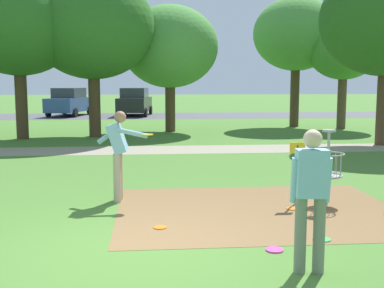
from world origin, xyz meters
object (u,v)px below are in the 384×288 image
object	(u,v)px
parked_car_center_left	(135,102)
frisbee_far_left	(160,227)
disc_golf_basket	(325,164)
frisbee_far_right	(322,239)
tree_near_left	(170,47)
player_foreground_watching	(311,193)
frisbee_by_tee	(293,209)
tree_far_right	(296,34)
tree_far_left	(18,25)
parked_car_leftmost	(69,102)
frisbee_near_basket	(275,250)
player_throwing	(119,150)
tree_mid_left	(344,49)
tree_near_right	(93,27)

from	to	relation	value
parked_car_center_left	frisbee_far_left	bearing A→B (deg)	-87.47
disc_golf_basket	frisbee_far_left	world-z (taller)	disc_golf_basket
frisbee_far_right	tree_near_left	size ratio (longest dim) A/B	0.05
player_foreground_watching	parked_car_center_left	xyz separation A→B (m)	(-2.83, 27.22, -0.05)
frisbee_by_tee	tree_far_right	distance (m)	17.02
frisbee_far_right	tree_far_left	bearing A→B (deg)	119.54
parked_car_leftmost	frisbee_near_basket	bearing A→B (deg)	-75.44
player_throwing	frisbee_far_left	xyz separation A→B (m)	(0.73, -1.81, -0.98)
frisbee_near_basket	player_throwing	bearing A→B (deg)	127.17
frisbee_far_right	tree_mid_left	bearing A→B (deg)	67.26
frisbee_near_basket	tree_mid_left	world-z (taller)	tree_mid_left
player_throwing	parked_car_center_left	world-z (taller)	parked_car_center_left
frisbee_near_basket	tree_far_right	world-z (taller)	tree_far_right
frisbee_by_tee	player_foreground_watching	bearing A→B (deg)	-103.01
player_throwing	tree_far_left	bearing A→B (deg)	112.73
disc_golf_basket	tree_far_left	xyz separation A→B (m)	(-8.20, 11.17, 3.66)
player_throwing	frisbee_far_left	bearing A→B (deg)	-67.90
disc_golf_basket	player_throwing	size ratio (longest dim) A/B	0.81
player_foreground_watching	parked_car_leftmost	world-z (taller)	parked_car_leftmost
tree_near_right	parked_car_center_left	distance (m)	12.91
tree_mid_left	parked_car_center_left	world-z (taller)	tree_mid_left
tree_near_left	disc_golf_basket	bearing A→B (deg)	-80.56
tree_far_left	tree_far_right	size ratio (longest dim) A/B	1.00
player_throwing	parked_car_center_left	size ratio (longest dim) A/B	0.39
frisbee_far_left	tree_far_left	bearing A→B (deg)	112.64
tree_near_right	parked_car_center_left	world-z (taller)	tree_near_right
disc_golf_basket	tree_far_right	xyz separation A→B (m)	(4.08, 15.42, 3.81)
tree_near_left	tree_mid_left	xyz separation A→B (m)	(8.24, 0.62, -0.02)
player_foreground_watching	tree_far_right	bearing A→B (deg)	73.76
frisbee_far_left	frisbee_far_right	bearing A→B (deg)	-18.71
frisbee_by_tee	tree_near_right	xyz separation A→B (m)	(-4.76, 12.02, 4.43)
disc_golf_basket	player_foreground_watching	world-z (taller)	player_foreground_watching
player_throwing	frisbee_by_tee	distance (m)	3.38
parked_car_center_left	frisbee_near_basket	bearing A→B (deg)	-84.33
tree_near_right	tree_mid_left	size ratio (longest dim) A/B	1.25
tree_mid_left	parked_car_center_left	size ratio (longest dim) A/B	1.20
tree_far_right	parked_car_center_left	bearing A→B (deg)	133.52
tree_near_right	tree_far_left	distance (m)	2.83
player_foreground_watching	frisbee_far_right	size ratio (longest dim) A/B	6.63
tree_near_left	tree_far_left	world-z (taller)	tree_far_left
frisbee_far_left	player_foreground_watching	bearing A→B (deg)	-48.27
player_throwing	tree_mid_left	xyz separation A→B (m)	(9.77, 13.51, 2.78)
tree_far_left	tree_far_right	distance (m)	13.00
player_throwing	tree_far_right	bearing A→B (deg)	62.08
frisbee_by_tee	parked_car_center_left	size ratio (longest dim) A/B	0.05
parked_car_leftmost	tree_near_right	bearing A→B (deg)	-76.44
parked_car_leftmost	frisbee_by_tee	bearing A→B (deg)	-72.42
frisbee_near_basket	disc_golf_basket	bearing A→B (deg)	57.02
player_throwing	tree_far_left	distance (m)	11.97
player_foreground_watching	tree_far_left	xyz separation A→B (m)	(-6.88, 14.31, 3.45)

